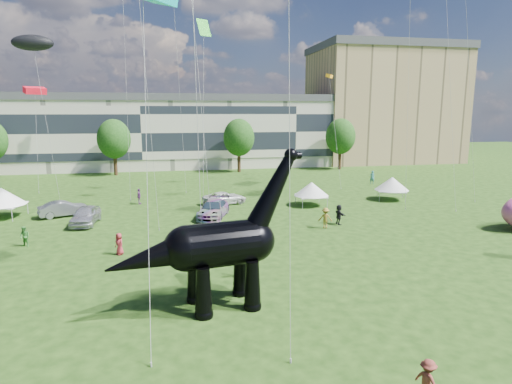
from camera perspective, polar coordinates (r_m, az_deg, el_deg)
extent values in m
plane|color=#16330C|center=(20.79, -1.30, -18.01)|extent=(220.00, 220.00, 0.00)
cube|color=beige|center=(80.24, -14.78, 7.42)|extent=(78.00, 11.00, 12.00)
cube|color=tan|center=(93.52, 16.58, 10.80)|extent=(28.00, 18.00, 22.00)
cylinder|color=#382314|center=(72.03, -18.22, 3.40)|extent=(0.56, 0.56, 3.20)
ellipsoid|color=#14380F|center=(71.64, -18.44, 7.15)|extent=(5.20, 5.20, 6.24)
cylinder|color=#382314|center=(72.34, -2.27, 3.95)|extent=(0.56, 0.56, 3.20)
ellipsoid|color=#14380F|center=(71.95, -2.30, 7.69)|extent=(5.20, 5.20, 6.24)
cylinder|color=#382314|center=(77.18, 11.08, 4.18)|extent=(0.56, 0.56, 3.20)
ellipsoid|color=#14380F|center=(76.81, 11.21, 7.68)|extent=(5.20, 5.20, 6.24)
cone|color=black|center=(21.59, -7.02, -13.18)|extent=(1.02, 1.02, 2.56)
sphere|color=black|center=(22.07, -6.95, -15.85)|extent=(0.94, 0.94, 0.94)
cone|color=black|center=(23.28, -8.17, -11.40)|extent=(1.02, 1.02, 2.56)
sphere|color=black|center=(23.72, -8.09, -13.92)|extent=(0.94, 0.94, 0.94)
cone|color=black|center=(22.28, -0.48, -12.32)|extent=(1.02, 1.02, 2.56)
sphere|color=black|center=(22.75, -0.47, -14.93)|extent=(0.94, 0.94, 0.94)
cone|color=black|center=(23.92, -2.08, -10.68)|extent=(1.02, 1.02, 2.56)
sphere|color=black|center=(24.35, -2.06, -13.15)|extent=(0.94, 0.94, 0.94)
cylinder|color=black|center=(22.01, -4.70, -6.97)|extent=(3.92, 2.88, 2.30)
sphere|color=black|center=(21.60, -9.30, -7.42)|extent=(2.30, 2.30, 2.30)
sphere|color=black|center=(22.55, -0.31, -6.50)|extent=(2.22, 2.22, 2.22)
cone|color=black|center=(22.33, 2.19, -0.15)|extent=(3.38, 1.81, 4.52)
sphere|color=black|center=(22.48, 4.67, 4.94)|extent=(0.72, 0.72, 0.72)
cylinder|color=black|center=(22.60, 5.26, 4.85)|extent=(0.65, 0.47, 0.38)
cone|color=black|center=(21.44, -13.93, -8.55)|extent=(4.75, 2.54, 2.50)
imported|color=silver|center=(41.40, -21.78, -2.91)|extent=(2.32, 5.00, 1.66)
imported|color=gray|center=(45.45, -24.26, -2.04)|extent=(4.82, 3.21, 1.50)
imported|color=silver|center=(47.06, -4.19, -0.81)|extent=(5.29, 3.62, 1.34)
imported|color=#595960|center=(41.20, -5.69, -2.27)|extent=(4.00, 6.11, 1.65)
cube|color=silver|center=(46.52, 7.37, -0.51)|extent=(2.97, 2.97, 0.12)
cone|color=silver|center=(46.38, 7.40, 0.43)|extent=(3.77, 3.77, 1.46)
cylinder|color=#999999|center=(44.96, 6.22, -1.57)|extent=(0.06, 0.06, 1.07)
cylinder|color=#999999|center=(45.78, 9.49, -1.43)|extent=(0.06, 0.06, 1.07)
cylinder|color=#999999|center=(47.52, 5.31, -0.89)|extent=(0.06, 0.06, 1.07)
cylinder|color=#999999|center=(48.30, 8.42, -0.77)|extent=(0.06, 0.06, 1.07)
cube|color=silver|center=(51.57, 17.62, 0.21)|extent=(3.95, 3.95, 0.12)
cone|color=silver|center=(51.44, 17.67, 1.09)|extent=(5.01, 5.01, 1.50)
cylinder|color=#999999|center=(50.17, 16.14, -0.63)|extent=(0.06, 0.06, 1.10)
cylinder|color=#999999|center=(50.46, 19.32, -0.75)|extent=(0.06, 0.06, 1.10)
cylinder|color=#999999|center=(52.93, 15.94, -0.05)|extent=(0.06, 0.06, 1.10)
cylinder|color=#999999|center=(53.20, 18.96, -0.17)|extent=(0.06, 0.06, 1.10)
cube|color=white|center=(47.42, -30.67, -1.54)|extent=(3.72, 3.72, 0.13)
cone|color=white|center=(47.27, -30.77, -0.50)|extent=(4.72, 4.72, 1.65)
cylinder|color=#999999|center=(45.50, -29.77, -2.69)|extent=(0.07, 0.07, 1.21)
cylinder|color=#999999|center=(48.20, -28.16, -1.87)|extent=(0.07, 0.07, 1.21)
imported|color=#25508A|center=(26.41, -1.51, -9.52)|extent=(0.76, 0.66, 1.75)
imported|color=#713577|center=(48.62, -15.32, -0.57)|extent=(0.54, 1.05, 1.72)
imported|color=teal|center=(62.47, 15.22, 1.91)|extent=(0.76, 0.58, 1.86)
imported|color=#3A8133|center=(36.57, -28.47, -5.25)|extent=(0.94, 0.87, 1.56)
imported|color=#A72934|center=(31.93, -17.76, -6.60)|extent=(0.88, 0.92, 1.59)
imported|color=black|center=(39.19, 10.99, -2.96)|extent=(0.68, 1.72, 1.81)
imported|color=maroon|center=(17.29, 21.92, -22.30)|extent=(0.91, 1.15, 1.56)
imported|color=olive|center=(37.68, 9.24, -3.44)|extent=(1.34, 1.07, 1.82)
cube|color=red|center=(67.08, -27.40, 11.93)|extent=(3.00, 2.70, 1.12)
cube|color=#FF9E15|center=(64.24, 9.75, 15.00)|extent=(1.47, 1.67, 0.61)
plane|color=#1BA819|center=(50.78, -6.98, 20.93)|extent=(2.17, 1.69, 1.90)
ellipsoid|color=black|center=(54.12, -27.65, 17.21)|extent=(4.64, 3.97, 1.67)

